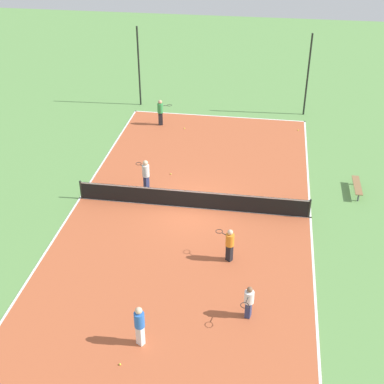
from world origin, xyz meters
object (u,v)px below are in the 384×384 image
player_near_white (249,300)px  tennis_ball_far_baseline (171,174)px  tennis_ball_near_net (184,128)px  tennis_ball_right_alley (120,364)px  bench (357,186)px  tennis_net (192,199)px  player_near_blue (140,324)px  fence_post_back_right (308,75)px  player_far_green (160,111)px  fence_post_back_left (139,67)px  tennis_ball_midcourt (298,130)px  player_center_orange (230,243)px  player_far_white (146,174)px

player_near_white → tennis_ball_far_baseline: size_ratio=20.58×
tennis_ball_near_net → tennis_ball_right_alley: same height
bench → tennis_net: bearing=108.7°
bench → player_near_blue: 14.40m
tennis_net → fence_post_back_right: fence_post_back_right is taller
tennis_ball_far_baseline → tennis_ball_near_net: same height
player_far_green → fence_post_back_left: fence_post_back_left is taller
tennis_ball_midcourt → tennis_ball_right_alley: (-6.10, -19.81, 0.00)m
tennis_ball_near_net → tennis_ball_far_baseline: bearing=-87.5°
tennis_net → player_near_blue: bearing=-92.6°
player_near_white → player_far_green: bearing=-145.4°
player_center_orange → tennis_ball_far_baseline: (-3.82, 6.87, -0.85)m
player_center_orange → fence_post_back_right: size_ratio=0.29×
player_far_green → fence_post_back_left: bearing=102.2°
tennis_net → player_far_green: (-3.51, 9.43, 0.47)m
tennis_net → tennis_ball_near_net: 9.25m
tennis_net → player_far_green: 10.08m
tennis_ball_right_alley → player_far_white: bearing=98.5°
player_near_white → player_far_green: 17.77m
player_far_green → player_center_orange: 14.40m
tennis_ball_far_baseline → fence_post_back_left: (-3.98, 9.59, 2.65)m
player_near_white → player_center_orange: (-1.01, 3.22, 0.09)m
player_center_orange → tennis_ball_right_alley: 6.90m
tennis_ball_midcourt → tennis_net: bearing=-117.9°
player_near_blue → tennis_ball_midcourt: size_ratio=24.47×
tennis_ball_midcourt → tennis_ball_right_alley: 20.73m
player_far_green → tennis_ball_right_alley: player_far_green is taller
player_center_orange → tennis_ball_midcourt: (3.07, 13.68, -0.85)m
tennis_net → player_near_white: 7.72m
tennis_ball_right_alley → fence_post_back_right: (6.49, 22.60, 2.65)m
player_near_blue → tennis_ball_near_net: 18.03m
tennis_net → tennis_ball_near_net: bearing=101.9°
player_far_white → fence_post_back_right: (8.16, 11.50, 1.66)m
tennis_net → player_far_white: size_ratio=6.37×
player_center_orange → tennis_ball_midcourt: bearing=-67.1°
tennis_ball_midcourt → fence_post_back_right: bearing=82.1°
player_center_orange → fence_post_back_right: 16.92m
tennis_net → fence_post_back_left: (-5.62, 12.66, 2.19)m
player_near_blue → fence_post_back_left: (-5.22, 21.57, 1.74)m
player_far_green → tennis_ball_near_net: bearing=-34.9°
player_near_white → tennis_ball_right_alley: (-4.05, -2.91, -0.75)m
player_far_white → tennis_ball_near_net: size_ratio=26.05×
fence_post_back_right → tennis_ball_far_baseline: bearing=-127.2°
fence_post_back_left → player_center_orange: bearing=-64.7°
tennis_net → tennis_ball_midcourt: tennis_net is taller
tennis_ball_far_baseline → fence_post_back_left: fence_post_back_left is taller
tennis_ball_midcourt → tennis_ball_near_net: size_ratio=1.00×
player_far_white → tennis_ball_right_alley: 11.27m
tennis_ball_far_baseline → player_far_white: bearing=-115.0°
tennis_ball_right_alley → tennis_ball_midcourt: bearing=72.9°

